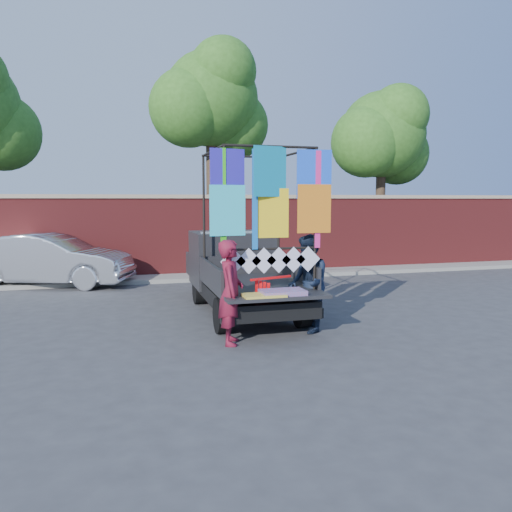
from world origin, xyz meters
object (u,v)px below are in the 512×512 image
object	(u,v)px
woman	(231,292)
sedan	(50,260)
pickup_truck	(237,270)
man	(308,283)

from	to	relation	value
woman	sedan	bearing A→B (deg)	41.15
pickup_truck	sedan	size ratio (longest dim) A/B	1.18
sedan	woman	distance (m)	7.91
woman	man	bearing A→B (deg)	-62.49
pickup_truck	man	size ratio (longest dim) A/B	2.95
pickup_truck	man	world-z (taller)	pickup_truck
sedan	pickup_truck	bearing A→B (deg)	-114.03
sedan	woman	size ratio (longest dim) A/B	2.55
pickup_truck	sedan	bearing A→B (deg)	137.26
pickup_truck	sedan	distance (m)	6.12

